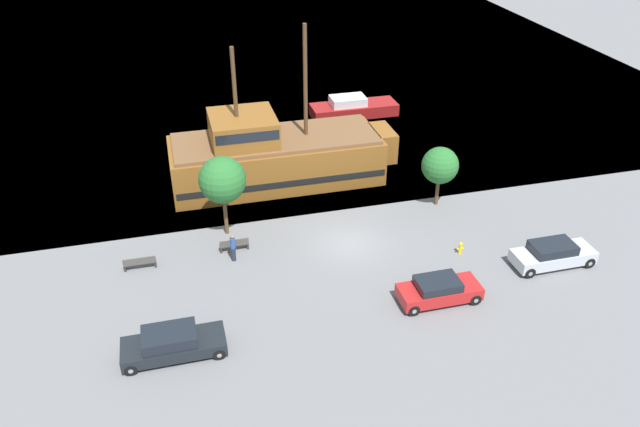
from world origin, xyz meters
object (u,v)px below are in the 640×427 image
parked_car_curb_rear (553,254)px  fire_hydrant (460,247)px  bench_promenade_west (140,263)px  pirate_ship (275,155)px  moored_boat_dockside (353,108)px  parked_car_curb_mid (173,343)px  bench_promenade_east (234,244)px  parked_car_curb_front (439,290)px  pedestrian_walking_near (233,248)px

parked_car_curb_rear → fire_hydrant: parked_car_curb_rear is taller
parked_car_curb_rear → bench_promenade_west: (-23.35, 5.64, -0.31)m
pirate_ship → bench_promenade_west: pirate_ship is taller
moored_boat_dockside → parked_car_curb_rear: bearing=-79.8°
bench_promenade_west → fire_hydrant: bearing=-9.7°
parked_car_curb_mid → bench_promenade_east: size_ratio=2.84×
pirate_ship → parked_car_curb_front: bearing=-69.8°
bench_promenade_west → pirate_ship: bearing=42.2°
parked_car_curb_mid → parked_car_curb_rear: 21.95m
bench_promenade_east → pedestrian_walking_near: pedestrian_walking_near is taller
parked_car_curb_mid → parked_car_curb_front: bearing=2.4°
pirate_ship → pedestrian_walking_near: (-4.34, -9.32, -1.10)m
fire_hydrant → bench_promenade_west: 18.97m
pirate_ship → pedestrian_walking_near: size_ratio=9.08×
parked_car_curb_rear → pedestrian_walking_near: 18.68m
parked_car_curb_mid → pedestrian_walking_near: size_ratio=2.78×
parked_car_curb_rear → bench_promenade_west: parked_car_curb_rear is taller
parked_car_curb_mid → moored_boat_dockside: bearing=57.2°
pirate_ship → fire_hydrant: size_ratio=21.18×
parked_car_curb_rear → moored_boat_dockside: bearing=100.2°
fire_hydrant → pedestrian_walking_near: 13.59m
moored_boat_dockside → parked_car_curb_mid: bearing=-122.8°
parked_car_curb_rear → bench_promenade_east: parked_car_curb_rear is taller
parked_car_curb_mid → pedestrian_walking_near: pedestrian_walking_near is taller
moored_boat_dockside → pedestrian_walking_near: (-13.47, -19.80, 0.23)m
fire_hydrant → bench_promenade_east: (-13.14, 3.69, 0.03)m
pirate_ship → bench_promenade_east: 9.43m
parked_car_curb_front → bench_promenade_west: (-15.57, 7.03, -0.26)m
bench_promenade_east → bench_promenade_west: (-5.56, -0.51, 0.00)m
parked_car_curb_mid → bench_promenade_west: 7.76m
parked_car_curb_front → parked_car_curb_mid: (-14.08, -0.58, 0.00)m
parked_car_curb_rear → pedestrian_walking_near: size_ratio=2.70×
parked_car_curb_rear → bench_promenade_west: size_ratio=2.62×
pirate_ship → pedestrian_walking_near: pirate_ship is taller
moored_boat_dockside → parked_car_curb_mid: (-17.37, -26.91, 0.03)m
fire_hydrant → pedestrian_walking_near: size_ratio=0.43×
parked_car_curb_mid → parked_car_curb_rear: (21.86, 1.97, 0.04)m
bench_promenade_east → bench_promenade_west: bearing=-174.8°
moored_boat_dockside → pedestrian_walking_near: bearing=-124.2°
parked_car_curb_front → bench_promenade_east: (-10.01, 7.53, -0.27)m
pirate_ship → parked_car_curb_front: (5.84, -15.85, -1.30)m
pirate_ship → parked_car_curb_front: size_ratio=3.65×
parked_car_curb_rear → bench_promenade_east: bearing=160.9°
parked_car_curb_rear → pirate_ship: bearing=133.3°
bench_promenade_east → pedestrian_walking_near: bearing=-99.9°
parked_car_curb_rear → pedestrian_walking_near: pedestrian_walking_near is taller
pedestrian_walking_near → fire_hydrant: bearing=-11.4°
parked_car_curb_front → fire_hydrant: 4.97m
parked_car_curb_front → parked_car_curb_mid: 14.09m
parked_car_curb_front → bench_promenade_west: bearing=155.7°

